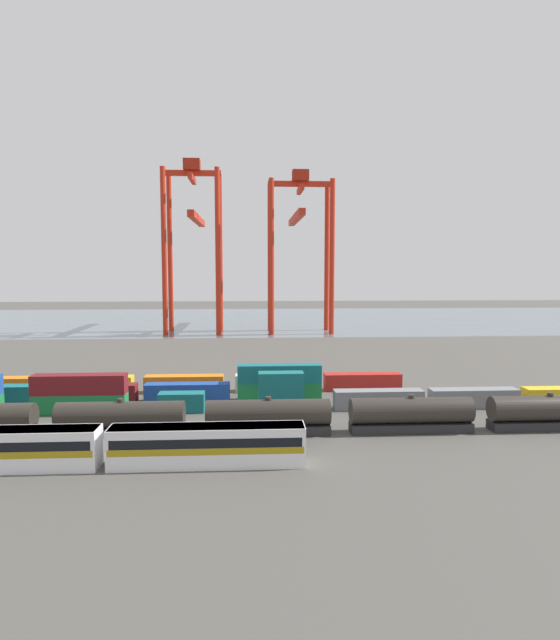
# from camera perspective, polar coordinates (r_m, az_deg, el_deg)

# --- Properties ---
(ground_plane) EXTENTS (420.00, 420.00, 0.00)m
(ground_plane) POSITION_cam_1_polar(r_m,az_deg,el_deg) (113.12, -3.06, -4.24)
(ground_plane) COLOR #4C4944
(harbour_water) EXTENTS (400.00, 110.00, 0.01)m
(harbour_water) POSITION_cam_1_polar(r_m,az_deg,el_deg) (203.44, -3.16, 0.05)
(harbour_water) COLOR slate
(harbour_water) RESTS_ON ground_plane
(passenger_train) EXTENTS (38.55, 3.14, 3.90)m
(passenger_train) POSITION_cam_1_polar(r_m,az_deg,el_deg) (55.24, -18.21, -12.56)
(passenger_train) COLOR silver
(passenger_train) RESTS_ON ground_plane
(freight_tank_row) EXTENTS (80.93, 2.96, 4.42)m
(freight_tank_row) POSITION_cam_1_polar(r_m,az_deg,el_deg) (62.53, -1.27, -10.22)
(freight_tank_row) COLOR #232326
(freight_tank_row) RESTS_ON ground_plane
(shipping_container_2) EXTENTS (12.10, 2.44, 2.60)m
(shipping_container_2) POSITION_cam_1_polar(r_m,az_deg,el_deg) (76.17, -20.48, -8.33)
(shipping_container_2) COLOR #197538
(shipping_container_2) RESTS_ON ground_plane
(shipping_container_3) EXTENTS (12.10, 2.44, 2.60)m
(shipping_container_3) POSITION_cam_1_polar(r_m,az_deg,el_deg) (75.62, -20.54, -6.41)
(shipping_container_3) COLOR maroon
(shipping_container_3) RESTS_ON shipping_container_2
(shipping_container_4) EXTENTS (6.04, 2.44, 2.60)m
(shipping_container_4) POSITION_cam_1_polar(r_m,az_deg,el_deg) (73.38, -10.42, -8.59)
(shipping_container_4) COLOR #146066
(shipping_container_4) RESTS_ON ground_plane
(shipping_container_5) EXTENTS (6.04, 2.44, 2.60)m
(shipping_container_5) POSITION_cam_1_polar(r_m,az_deg,el_deg) (72.93, 0.10, -8.59)
(shipping_container_5) COLOR #146066
(shipping_container_5) RESTS_ON ground_plane
(shipping_container_6) EXTENTS (6.04, 2.44, 2.60)m
(shipping_container_6) POSITION_cam_1_polar(r_m,az_deg,el_deg) (72.35, 0.10, -6.59)
(shipping_container_6) COLOR #146066
(shipping_container_6) RESTS_ON shipping_container_5
(shipping_container_7) EXTENTS (12.10, 2.44, 2.60)m
(shipping_container_7) POSITION_cam_1_polar(r_m,az_deg,el_deg) (74.87, 10.40, -8.31)
(shipping_container_7) COLOR slate
(shipping_container_7) RESTS_ON ground_plane
(shipping_container_8) EXTENTS (12.10, 2.44, 2.60)m
(shipping_container_8) POSITION_cam_1_polar(r_m,az_deg,el_deg) (79.02, 19.88, -7.82)
(shipping_container_8) COLOR slate
(shipping_container_8) RESTS_ON ground_plane
(shipping_container_11) EXTENTS (12.10, 2.44, 2.60)m
(shipping_container_11) POSITION_cam_1_polar(r_m,az_deg,el_deg) (81.56, -19.18, -7.39)
(shipping_container_11) COLOR maroon
(shipping_container_11) RESTS_ON ground_plane
(shipping_container_12) EXTENTS (12.10, 2.44, 2.60)m
(shipping_container_12) POSITION_cam_1_polar(r_m,az_deg,el_deg) (78.98, -9.81, -7.58)
(shipping_container_12) COLOR #1C4299
(shipping_container_12) RESTS_ON ground_plane
(shipping_container_13) EXTENTS (12.10, 2.44, 2.60)m
(shipping_container_13) POSITION_cam_1_polar(r_m,az_deg,el_deg) (78.58, -0.07, -7.56)
(shipping_container_13) COLOR #197538
(shipping_container_13) RESTS_ON ground_plane
(shipping_container_14) EXTENTS (12.10, 2.44, 2.60)m
(shipping_container_14) POSITION_cam_1_polar(r_m,az_deg,el_deg) (78.04, -0.07, -5.70)
(shipping_container_14) COLOR #146066
(shipping_container_14) RESTS_ON shipping_container_13
(shipping_container_16) EXTENTS (12.10, 2.44, 2.60)m
(shipping_container_16) POSITION_cam_1_polar(r_m,az_deg,el_deg) (87.52, -19.29, -6.53)
(shipping_container_16) COLOR gold
(shipping_container_16) RESTS_ON ground_plane
(shipping_container_17) EXTENTS (12.10, 2.44, 2.60)m
(shipping_container_17) POSITION_cam_1_polar(r_m,az_deg,el_deg) (84.75, -10.13, -6.69)
(shipping_container_17) COLOR orange
(shipping_container_17) RESTS_ON ground_plane
(shipping_container_18) EXTENTS (12.10, 2.44, 2.60)m
(shipping_container_18) POSITION_cam_1_polar(r_m,az_deg,el_deg) (84.23, -0.62, -6.68)
(shipping_container_18) COLOR silver
(shipping_container_18) RESTS_ON ground_plane
(shipping_container_19) EXTENTS (12.10, 2.44, 2.60)m
(shipping_container_19) POSITION_cam_1_polar(r_m,az_deg,el_deg) (85.99, 8.76, -6.49)
(shipping_container_19) COLOR #AD211C
(shipping_container_19) RESTS_ON ground_plane
(gantry_crane_west) EXTENTS (16.85, 38.66, 50.95)m
(gantry_crane_west) POSITION_cam_1_polar(r_m,az_deg,el_deg) (165.03, -9.15, 9.29)
(gantry_crane_west) COLOR red
(gantry_crane_west) RESTS_ON ground_plane
(gantry_crane_central) EXTENTS (19.23, 40.43, 48.13)m
(gantry_crane_central) POSITION_cam_1_polar(r_m,az_deg,el_deg) (165.30, 2.05, 9.07)
(gantry_crane_central) COLOR red
(gantry_crane_central) RESTS_ON ground_plane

